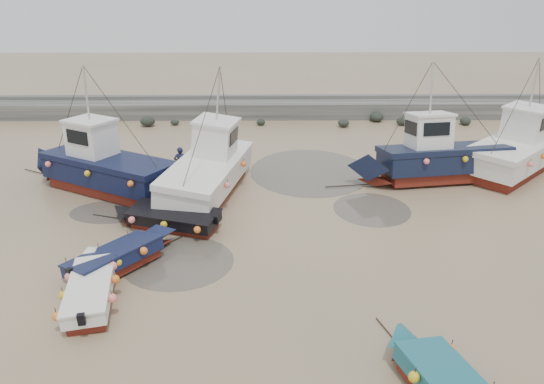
{
  "coord_description": "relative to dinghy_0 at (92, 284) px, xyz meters",
  "views": [
    {
      "loc": [
        -0.54,
        -18.41,
        10.14
      ],
      "look_at": [
        -0.29,
        3.05,
        1.4
      ],
      "focal_mm": 35.0,
      "sensor_mm": 36.0,
      "label": 1
    }
  ],
  "objects": [
    {
      "name": "puddle_d",
      "position": [
        8.33,
        12.58,
        -0.54
      ],
      "size": [
        6.73,
        6.73,
        0.01
      ],
      "primitive_type": "cylinder",
      "color": "#544D43",
      "rests_on": "ground"
    },
    {
      "name": "cabin_boat_3",
      "position": [
        19.84,
        12.46,
        0.79
      ],
      "size": [
        8.21,
        8.01,
        6.22
      ],
      "rotation": [
        0.0,
        0.0,
        -0.8
      ],
      "color": "maroon",
      "rests_on": "ground"
    },
    {
      "name": "ground",
      "position": [
        6.42,
        2.99,
        -0.55
      ],
      "size": [
        120.0,
        120.0,
        0.0
      ],
      "primitive_type": "plane",
      "color": "#9B8163",
      "rests_on": "ground"
    },
    {
      "name": "puddle_b",
      "position": [
        10.84,
        7.29,
        -0.54
      ],
      "size": [
        3.61,
        3.61,
        0.01
      ],
      "primitive_type": "cylinder",
      "color": "#544D43",
      "rests_on": "ground"
    },
    {
      "name": "person",
      "position": [
        1.31,
        11.33,
        -0.55
      ],
      "size": [
        0.74,
        0.56,
        1.83
      ],
      "primitive_type": "imported",
      "rotation": [
        0.0,
        0.0,
        3.34
      ],
      "color": "#1D203D",
      "rests_on": "ground"
    },
    {
      "name": "dinghy_4",
      "position": [
        1.55,
        5.51,
        -0.0
      ],
      "size": [
        6.1,
        3.04,
        1.43
      ],
      "rotation": [
        0.0,
        0.0,
        1.24
      ],
      "color": "maroon",
      "rests_on": "ground"
    },
    {
      "name": "cabin_boat_1",
      "position": [
        3.0,
        9.69,
        0.76
      ],
      "size": [
        4.51,
        10.98,
        6.22
      ],
      "rotation": [
        0.0,
        0.0,
        -0.21
      ],
      "color": "maroon",
      "rests_on": "ground"
    },
    {
      "name": "dinghy_0",
      "position": [
        0.0,
        0.0,
        0.0
      ],
      "size": [
        2.19,
        6.0,
        1.43
      ],
      "rotation": [
        0.0,
        0.0,
        0.18
      ],
      "color": "maroon",
      "rests_on": "ground"
    },
    {
      "name": "seawall",
      "position": [
        6.46,
        24.98,
        0.08
      ],
      "size": [
        60.0,
        4.92,
        1.5
      ],
      "color": "slate",
      "rests_on": "ground"
    },
    {
      "name": "puddle_c",
      "position": [
        -1.36,
        7.15,
        -0.54
      ],
      "size": [
        3.81,
        3.81,
        0.01
      ],
      "primitive_type": "cylinder",
      "color": "#544D43",
      "rests_on": "ground"
    },
    {
      "name": "cabin_boat_2",
      "position": [
        14.69,
        10.91,
        0.8
      ],
      "size": [
        9.89,
        3.61,
        6.22
      ],
      "rotation": [
        0.0,
        0.0,
        1.73
      ],
      "color": "maroon",
      "rests_on": "ground"
    },
    {
      "name": "puddle_a",
      "position": [
        2.5,
        2.41,
        -0.54
      ],
      "size": [
        4.25,
        4.25,
        0.01
      ],
      "primitive_type": "cylinder",
      "color": "#544D43",
      "rests_on": "ground"
    },
    {
      "name": "cabin_boat_0",
      "position": [
        -2.55,
        9.9,
        0.79
      ],
      "size": [
        9.47,
        6.31,
        6.22
      ],
      "rotation": [
        0.0,
        0.0,
        1.05
      ],
      "color": "maroon",
      "rests_on": "ground"
    },
    {
      "name": "dinghy_1",
      "position": [
        0.52,
        2.11,
        0.0
      ],
      "size": [
        4.14,
        5.06,
        1.43
      ],
      "rotation": [
        0.0,
        0.0,
        -0.65
      ],
      "color": "maroon",
      "rests_on": "ground"
    },
    {
      "name": "dinghy_2",
      "position": [
        10.37,
        -4.64,
        0.01
      ],
      "size": [
        2.59,
        5.45,
        1.43
      ],
      "rotation": [
        0.0,
        0.0,
        0.29
      ],
      "color": "maroon",
      "rests_on": "ground"
    }
  ]
}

